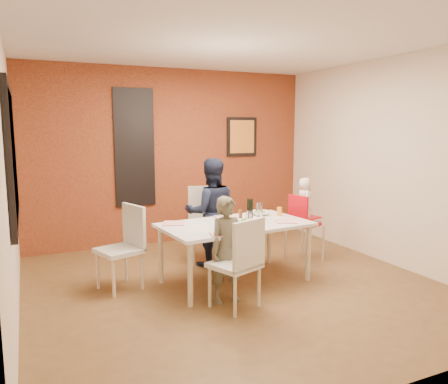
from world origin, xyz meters
name	(u,v)px	position (x,y,z in m)	size (l,w,h in m)	color
ground	(235,286)	(0.00, 0.00, 0.00)	(4.50, 4.50, 0.00)	brown
ceiling	(236,42)	(0.00, 0.00, 2.70)	(4.50, 4.50, 0.02)	silver
wall_back	(172,157)	(0.00, 2.25, 1.35)	(4.50, 0.02, 2.70)	#EFDFC6
wall_front	(390,199)	(0.00, -2.25, 1.35)	(4.50, 0.02, 2.70)	#EFDFC6
wall_left	(9,179)	(-2.25, 0.00, 1.35)	(0.02, 4.50, 2.70)	#EFDFC6
wall_right	(389,162)	(2.25, 0.00, 1.35)	(0.02, 4.50, 2.70)	#EFDFC6
brick_accent_wall	(173,157)	(0.00, 2.23, 1.35)	(4.50, 0.02, 2.70)	maroon
picture_window_frame	(11,155)	(-2.22, 0.20, 1.55)	(0.05, 1.70, 1.30)	black
picture_window_pane	(13,155)	(-2.21, 0.20, 1.55)	(0.02, 1.55, 1.15)	black
glassblock_strip	(134,148)	(-0.60, 2.21, 1.50)	(0.55, 0.03, 1.70)	silver
glassblock_surround	(135,148)	(-0.60, 2.21, 1.50)	(0.60, 0.03, 1.76)	black
art_print_frame	(242,137)	(1.20, 2.21, 1.65)	(0.54, 0.03, 0.64)	black
art_print_canvas	(242,137)	(1.20, 2.19, 1.65)	(0.44, 0.01, 0.54)	gold
dining_table	(235,228)	(0.06, 0.13, 0.64)	(1.77, 1.09, 0.71)	white
chair_near	(240,259)	(-0.24, -0.60, 0.52)	(0.55, 0.55, 0.93)	silver
chair_far	(206,220)	(0.09, 1.08, 0.56)	(0.59, 0.59, 1.00)	silver
chair_left	(126,242)	(-1.13, 0.48, 0.52)	(0.55, 0.55, 0.94)	beige
high_chair	(303,222)	(1.24, 0.46, 0.55)	(0.47, 0.47, 0.92)	red
child_near	(228,250)	(-0.26, -0.37, 0.55)	(0.40, 0.27, 1.11)	brown
child_far	(211,212)	(0.06, 0.83, 0.71)	(0.69, 0.54, 1.41)	black
toddler	(304,200)	(1.26, 0.47, 0.84)	(0.29, 0.19, 0.60)	silver
plate_near_left	(220,234)	(-0.32, -0.31, 0.71)	(0.20, 0.20, 0.01)	silver
plate_far_mid	(225,217)	(0.08, 0.45, 0.71)	(0.23, 0.23, 0.01)	white
plate_near_right	(286,221)	(0.63, -0.06, 0.71)	(0.24, 0.24, 0.01)	white
plate_far_left	(174,223)	(-0.60, 0.38, 0.71)	(0.25, 0.25, 0.01)	white
salad_bowl_a	(247,222)	(0.15, 0.01, 0.73)	(0.21, 0.21, 0.05)	silver
salad_bowl_b	(260,213)	(0.55, 0.41, 0.73)	(0.22, 0.22, 0.05)	white
wine_bottle	(250,210)	(0.26, 0.14, 0.84)	(0.07, 0.07, 0.27)	black
wine_glass_a	(249,219)	(0.11, -0.13, 0.80)	(0.07, 0.07, 0.19)	silver
wine_glass_b	(259,211)	(0.40, 0.17, 0.81)	(0.07, 0.07, 0.21)	white
paper_towel_roll	(225,214)	(-0.11, 0.05, 0.85)	(0.13, 0.13, 0.28)	white
condiment_red	(240,216)	(0.15, 0.17, 0.77)	(0.03, 0.03, 0.13)	red
condiment_green	(240,216)	(0.16, 0.20, 0.77)	(0.03, 0.03, 0.13)	#357C29
condiment_brown	(241,216)	(0.15, 0.15, 0.77)	(0.03, 0.03, 0.14)	brown
sippy_cup	(279,212)	(0.75, 0.28, 0.76)	(0.06, 0.06, 0.11)	orange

